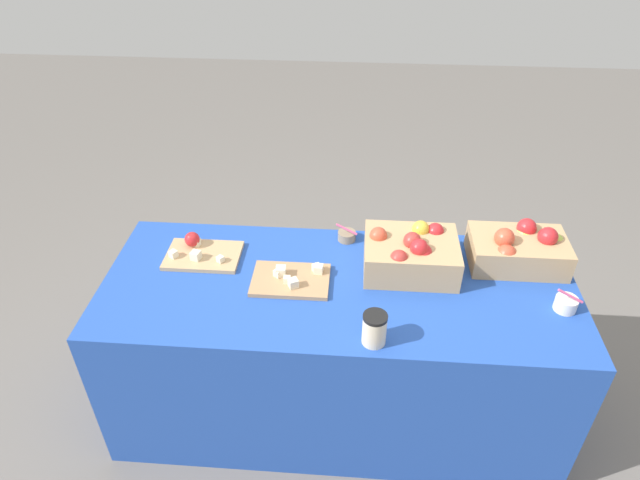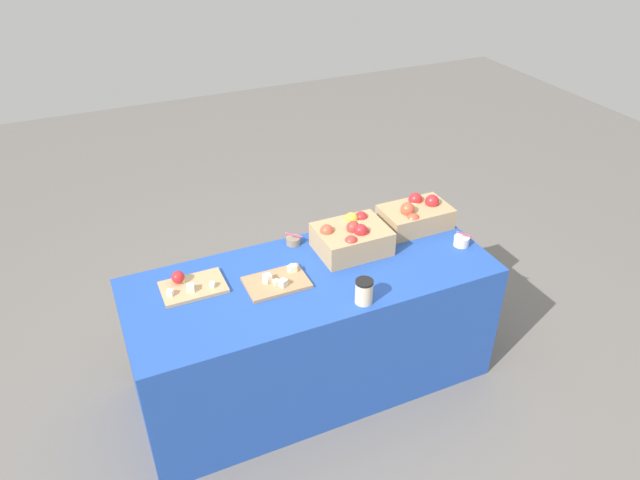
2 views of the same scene
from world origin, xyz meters
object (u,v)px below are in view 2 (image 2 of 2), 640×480
object	(u,v)px
cutting_board_front	(277,281)
coffee_cup	(364,291)
apple_crate_middle	(352,238)
sample_bowl_mid	(462,241)
sample_bowl_near	(293,241)
cutting_board_back	(190,285)
apple_crate_left	(416,215)

from	to	relation	value
cutting_board_front	coffee_cup	bearing A→B (deg)	-43.09
apple_crate_middle	sample_bowl_mid	distance (m)	0.61
sample_bowl_near	coffee_cup	xyz separation A→B (m)	(0.12, -0.61, 0.04)
apple_crate_middle	cutting_board_back	size ratio (longest dim) A/B	1.20
sample_bowl_mid	coffee_cup	xyz separation A→B (m)	(-0.72, -0.22, 0.03)
apple_crate_middle	sample_bowl_near	bearing A→B (deg)	145.27
apple_crate_left	sample_bowl_mid	bearing A→B (deg)	-66.30
cutting_board_front	apple_crate_middle	bearing A→B (deg)	13.97
cutting_board_front	sample_bowl_near	distance (m)	0.37
apple_crate_left	apple_crate_middle	distance (m)	0.46
apple_crate_left	cutting_board_back	world-z (taller)	apple_crate_left
sample_bowl_mid	sample_bowl_near	bearing A→B (deg)	155.16
cutting_board_back	apple_crate_left	bearing A→B (deg)	2.38
cutting_board_front	cutting_board_back	bearing A→B (deg)	161.20
apple_crate_left	cutting_board_back	size ratio (longest dim) A/B	1.24
apple_crate_left	sample_bowl_mid	distance (m)	0.31
cutting_board_back	sample_bowl_near	world-z (taller)	sample_bowl_near
cutting_board_back	cutting_board_front	bearing A→B (deg)	-18.80
cutting_board_back	sample_bowl_mid	distance (m)	1.47
sample_bowl_near	coffee_cup	distance (m)	0.62
cutting_board_front	sample_bowl_mid	xyz separation A→B (m)	(1.05, -0.09, 0.01)
apple_crate_middle	sample_bowl_near	distance (m)	0.33
coffee_cup	cutting_board_back	bearing A→B (deg)	148.75
cutting_board_back	apple_crate_middle	bearing A→B (deg)	-1.25
cutting_board_front	sample_bowl_mid	distance (m)	1.05
sample_bowl_near	coffee_cup	size ratio (longest dim) A/B	0.77
cutting_board_front	sample_bowl_mid	size ratio (longest dim) A/B	2.83
apple_crate_middle	sample_bowl_mid	xyz separation A→B (m)	(0.57, -0.20, -0.05)
cutting_board_front	sample_bowl_near	xyz separation A→B (m)	(0.21, 0.30, 0.01)
apple_crate_middle	sample_bowl_near	size ratio (longest dim) A/B	3.90
cutting_board_front	cutting_board_back	distance (m)	0.43
sample_bowl_mid	apple_crate_left	bearing A→B (deg)	113.70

